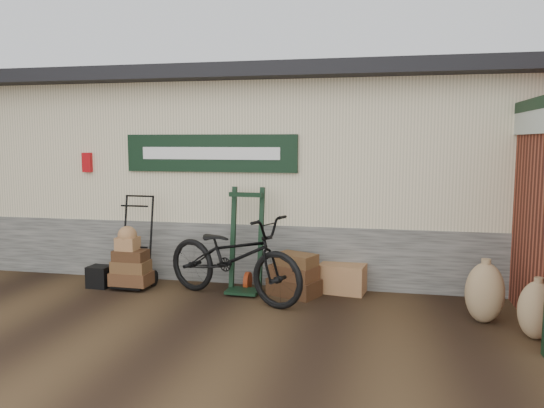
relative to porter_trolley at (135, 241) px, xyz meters
The scene contains 10 objects.
ground 1.60m from the porter_trolley, 22.75° to the right, with size 80.00×80.00×0.00m, color black.
station_building 2.72m from the porter_trolley, 58.62° to the left, with size 14.40×4.10×3.20m.
porter_trolley is the anchor object (origin of this frame).
green_barrow 1.66m from the porter_trolley, ahead, with size 0.53×0.45×1.48m, color black, non-canonical shape.
suitcase_stack 2.39m from the porter_trolley, ahead, with size 0.67×0.42×0.60m, color #3D2713, non-canonical shape.
wicker_hamper 3.06m from the porter_trolley, ahead, with size 0.63×0.41×0.41m, color olive.
black_trunk 0.74m from the porter_trolley, 161.21° to the right, with size 0.31×0.27×0.31m, color black.
bicycle 1.61m from the porter_trolley, 11.69° to the right, with size 2.21×0.77×1.29m, color black.
burlap_sack_left 4.78m from the porter_trolley, ahead, with size 0.45×0.38×0.72m, color #806345.
burlap_sack_right 5.31m from the porter_trolley, 11.74° to the right, with size 0.40×0.34×0.64m, color #806345.
Camera 1 is at (2.19, -6.50, 2.13)m, focal length 35.00 mm.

